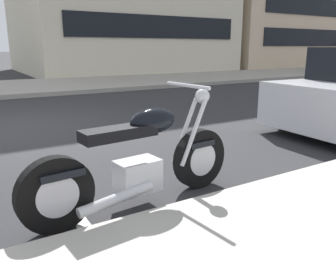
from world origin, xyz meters
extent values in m
plane|color=#28282B|center=(0.00, 0.00, 0.00)|extent=(260.00, 260.00, 0.00)
cube|color=gray|center=(12.00, 6.71, 0.07)|extent=(120.00, 5.00, 0.14)
cube|color=silver|center=(0.00, -3.61, 0.00)|extent=(0.12, 2.20, 0.01)
cylinder|color=black|center=(1.33, -3.85, 0.32)|extent=(0.64, 0.17, 0.63)
cylinder|color=silver|center=(1.33, -3.85, 0.32)|extent=(0.36, 0.15, 0.35)
cylinder|color=black|center=(-0.20, -4.00, 0.32)|extent=(0.64, 0.17, 0.63)
cylinder|color=silver|center=(-0.20, -4.00, 0.32)|extent=(0.36, 0.15, 0.35)
cube|color=silver|center=(0.57, -3.93, 0.30)|extent=(0.42, 0.30, 0.30)
cube|color=black|center=(0.39, -3.94, 0.74)|extent=(0.70, 0.29, 0.10)
ellipsoid|color=black|center=(0.75, -3.91, 0.80)|extent=(0.50, 0.29, 0.24)
cube|color=black|center=(-0.15, -4.00, 0.49)|extent=(0.38, 0.21, 0.06)
cube|color=black|center=(1.31, -3.85, 0.49)|extent=(0.33, 0.19, 0.06)
cylinder|color=silver|center=(1.18, -3.80, 0.63)|extent=(0.34, 0.08, 0.65)
cylinder|color=silver|center=(1.19, -3.93, 0.63)|extent=(0.34, 0.08, 0.65)
cylinder|color=silver|center=(1.15, -3.87, 1.10)|extent=(0.10, 0.62, 0.04)
sphere|color=silver|center=(1.35, -3.85, 0.98)|extent=(0.15, 0.15, 0.15)
cylinder|color=silver|center=(0.28, -4.10, 0.21)|extent=(0.71, 0.16, 0.16)
cylinder|color=black|center=(4.42, -2.48, 0.31)|extent=(0.63, 0.25, 0.62)
cylinder|color=black|center=(16.04, 4.39, 0.31)|extent=(0.63, 0.26, 0.62)
cube|color=black|center=(8.15, 8.98, 2.46)|extent=(9.46, 0.06, 1.10)
cube|color=beige|center=(21.59, 13.68, 4.77)|extent=(14.30, 9.35, 9.53)
cube|color=black|center=(21.59, 8.98, 2.10)|extent=(12.01, 0.06, 1.10)
cube|color=black|center=(21.59, 8.98, 4.07)|extent=(12.01, 0.06, 1.10)
camera|label=1|loc=(-0.75, -6.64, 1.45)|focal=36.79mm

